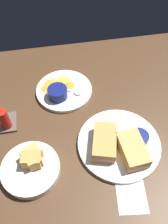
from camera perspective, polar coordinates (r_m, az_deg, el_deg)
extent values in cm
cube|color=#4C331E|center=(84.83, 2.27, -6.73)|extent=(110.00, 110.00, 3.00)
cylinder|color=silver|center=(82.14, 8.59, -7.72)|extent=(28.76, 28.76, 1.60)
cube|color=tan|center=(78.17, 5.05, -7.38)|extent=(14.58, 10.86, 4.80)
cube|color=#DB938E|center=(78.17, 5.05, -7.38)|extent=(14.67, 10.35, 0.80)
cube|color=tan|center=(78.13, 11.86, -9.07)|extent=(13.52, 8.53, 4.80)
cube|color=#DB938E|center=(78.13, 11.86, -9.07)|extent=(13.74, 7.95, 0.80)
cylinder|color=navy|center=(81.17, 13.35, -6.39)|extent=(6.38, 6.38, 4.00)
cylinder|color=black|center=(79.83, 13.56, -5.80)|extent=(5.23, 5.23, 0.60)
cube|color=silver|center=(80.17, 6.77, -8.28)|extent=(0.88, 5.51, 0.40)
ellipsoid|color=silver|center=(81.36, 10.54, -7.49)|extent=(2.25, 3.23, 0.80)
cylinder|color=silver|center=(96.32, -4.92, 5.33)|extent=(22.98, 22.98, 1.60)
cylinder|color=navy|center=(91.79, -6.55, 4.74)|extent=(7.77, 7.77, 4.21)
cylinder|color=olive|center=(90.53, -6.65, 5.46)|extent=(6.37, 6.37, 0.60)
cube|color=silver|center=(95.30, -4.59, 5.63)|extent=(3.84, 4.95, 0.40)
ellipsoid|color=silver|center=(93.36, -1.61, 4.66)|extent=(3.65, 3.88, 0.80)
cone|color=orange|center=(96.83, -4.04, 6.69)|extent=(7.18, 7.18, 0.60)
cone|color=gold|center=(96.53, -9.20, 5.81)|extent=(6.70, 6.70, 0.60)
cone|color=gold|center=(97.83, -7.94, 6.84)|extent=(9.21, 9.21, 0.60)
cone|color=gold|center=(98.72, -5.12, 7.73)|extent=(6.39, 6.39, 0.60)
cylinder|color=silver|center=(78.23, -13.00, -13.56)|extent=(18.87, 18.87, 3.00)
cube|color=tan|center=(76.20, -12.83, -10.18)|extent=(6.92, 7.42, 4.41)
cube|color=tan|center=(75.42, -12.40, -11.06)|extent=(6.95, 5.83, 4.55)
cube|color=tan|center=(75.26, -12.79, -11.41)|extent=(5.40, 6.69, 4.59)
cube|color=brown|center=(91.18, -19.02, -2.55)|extent=(9.00, 9.00, 1.00)
cylinder|color=red|center=(86.16, -19.10, -1.62)|extent=(3.60, 3.60, 8.50)
cube|color=white|center=(76.19, 11.62, -19.56)|extent=(12.10, 10.38, 0.40)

